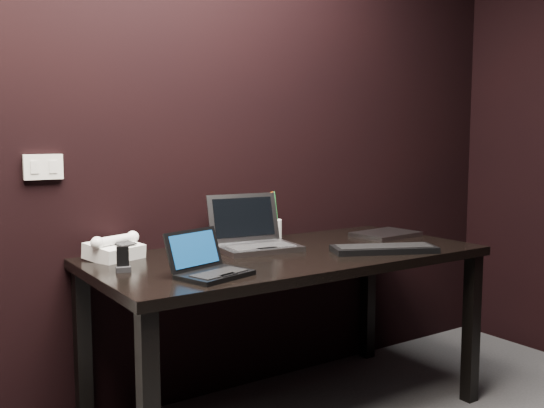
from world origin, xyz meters
TOP-DOWN VIEW (x-y plane):
  - wall_back at (0.00, 1.80)m, footprint 4.00×0.00m
  - wall_switch at (-0.62, 1.79)m, footprint 0.15×0.02m
  - desk at (0.30, 1.40)m, footprint 1.70×0.80m
  - netbook at (-0.20, 1.19)m, footprint 0.30×0.28m
  - silver_laptop at (0.22, 1.55)m, footprint 0.38×0.35m
  - ext_keyboard at (0.65, 1.17)m, footprint 0.48×0.33m
  - closed_laptop at (0.96, 1.48)m, footprint 0.33×0.25m
  - desk_phone at (-0.38, 1.68)m, footprint 0.24×0.23m
  - mobile_phone at (-0.43, 1.44)m, footprint 0.06×0.06m
  - pen_cup at (0.42, 1.70)m, footprint 0.10×0.10m

SIDE VIEW (x-z plane):
  - desk at x=0.30m, z-range 0.29..1.03m
  - closed_laptop at x=0.96m, z-range 0.74..0.76m
  - ext_keyboard at x=0.65m, z-range 0.74..0.77m
  - netbook at x=-0.20m, z-range 0.69..0.85m
  - mobile_phone at x=-0.43m, z-range 0.73..0.82m
  - desk_phone at x=-0.38m, z-range 0.72..0.84m
  - silver_laptop at x=0.22m, z-range 0.67..0.90m
  - pen_cup at x=0.42m, z-range 0.68..0.91m
  - wall_switch at x=-0.62m, z-range 1.07..1.17m
  - wall_back at x=0.00m, z-range -0.70..3.30m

